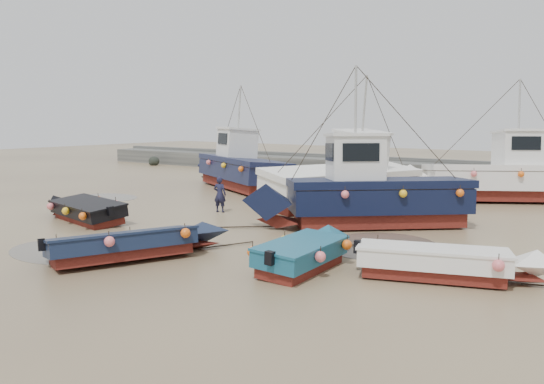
{
  "coord_description": "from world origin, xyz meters",
  "views": [
    {
      "loc": [
        13.31,
        -13.06,
        4.21
      ],
      "look_at": [
        1.51,
        3.44,
        1.4
      ],
      "focal_mm": 35.0,
      "sensor_mm": 36.0,
      "label": 1
    }
  ],
  "objects_px": {
    "cabin_boat_3": "(511,175)",
    "person": "(220,212)",
    "dinghy_2": "(307,248)",
    "cabin_boat_2": "(363,193)",
    "dinghy_1": "(134,241)",
    "cabin_boat_0": "(237,166)",
    "dinghy_4": "(85,208)",
    "dinghy_3": "(447,260)",
    "cabin_boat_1": "(350,179)"
  },
  "relations": [
    {
      "from": "cabin_boat_0",
      "to": "cabin_boat_2",
      "type": "distance_m",
      "value": 13.17
    },
    {
      "from": "cabin_boat_0",
      "to": "cabin_boat_2",
      "type": "relative_size",
      "value": 1.24
    },
    {
      "from": "dinghy_2",
      "to": "cabin_boat_1",
      "type": "relative_size",
      "value": 0.51
    },
    {
      "from": "dinghy_1",
      "to": "dinghy_3",
      "type": "relative_size",
      "value": 1.06
    },
    {
      "from": "dinghy_2",
      "to": "dinghy_4",
      "type": "distance_m",
      "value": 11.32
    },
    {
      "from": "dinghy_3",
      "to": "dinghy_4",
      "type": "relative_size",
      "value": 0.96
    },
    {
      "from": "cabin_boat_1",
      "to": "dinghy_3",
      "type": "bearing_deg",
      "value": -26.06
    },
    {
      "from": "dinghy_1",
      "to": "cabin_boat_2",
      "type": "distance_m",
      "value": 9.19
    },
    {
      "from": "dinghy_1",
      "to": "dinghy_4",
      "type": "height_order",
      "value": "same"
    },
    {
      "from": "dinghy_1",
      "to": "cabin_boat_1",
      "type": "height_order",
      "value": "cabin_boat_1"
    },
    {
      "from": "dinghy_3",
      "to": "cabin_boat_0",
      "type": "height_order",
      "value": "cabin_boat_0"
    },
    {
      "from": "dinghy_4",
      "to": "cabin_boat_1",
      "type": "bearing_deg",
      "value": -25.54
    },
    {
      "from": "dinghy_1",
      "to": "cabin_boat_0",
      "type": "relative_size",
      "value": 0.6
    },
    {
      "from": "dinghy_3",
      "to": "cabin_boat_2",
      "type": "height_order",
      "value": "cabin_boat_2"
    },
    {
      "from": "dinghy_1",
      "to": "dinghy_3",
      "type": "xyz_separation_m",
      "value": [
        8.39,
        3.37,
        0.01
      ]
    },
    {
      "from": "cabin_boat_2",
      "to": "dinghy_4",
      "type": "bearing_deg",
      "value": 78.72
    },
    {
      "from": "cabin_boat_2",
      "to": "cabin_boat_3",
      "type": "distance_m",
      "value": 10.91
    },
    {
      "from": "dinghy_1",
      "to": "cabin_boat_3",
      "type": "distance_m",
      "value": 20.06
    },
    {
      "from": "dinghy_2",
      "to": "cabin_boat_0",
      "type": "distance_m",
      "value": 18.04
    },
    {
      "from": "cabin_boat_3",
      "to": "person",
      "type": "distance_m",
      "value": 15.11
    },
    {
      "from": "dinghy_1",
      "to": "person",
      "type": "height_order",
      "value": "dinghy_1"
    },
    {
      "from": "cabin_boat_0",
      "to": "dinghy_2",
      "type": "bearing_deg",
      "value": -107.12
    },
    {
      "from": "cabin_boat_1",
      "to": "cabin_boat_3",
      "type": "bearing_deg",
      "value": 70.02
    },
    {
      "from": "dinghy_2",
      "to": "cabin_boat_3",
      "type": "xyz_separation_m",
      "value": [
        1.97,
        16.68,
        0.77
      ]
    },
    {
      "from": "dinghy_4",
      "to": "cabin_boat_0",
      "type": "distance_m",
      "value": 12.08
    },
    {
      "from": "cabin_boat_3",
      "to": "person",
      "type": "xyz_separation_m",
      "value": [
        -9.96,
        -11.28,
        -1.33
      ]
    },
    {
      "from": "dinghy_1",
      "to": "cabin_boat_0",
      "type": "distance_m",
      "value": 16.88
    },
    {
      "from": "dinghy_3",
      "to": "cabin_boat_1",
      "type": "height_order",
      "value": "cabin_boat_1"
    },
    {
      "from": "cabin_boat_2",
      "to": "cabin_boat_3",
      "type": "bearing_deg",
      "value": -58.35
    },
    {
      "from": "dinghy_4",
      "to": "person",
      "type": "distance_m",
      "value": 5.81
    },
    {
      "from": "dinghy_2",
      "to": "cabin_boat_0",
      "type": "xyz_separation_m",
      "value": [
        -12.89,
        12.6,
        0.74
      ]
    },
    {
      "from": "dinghy_2",
      "to": "person",
      "type": "distance_m",
      "value": 9.66
    },
    {
      "from": "dinghy_1",
      "to": "cabin_boat_1",
      "type": "relative_size",
      "value": 0.6
    },
    {
      "from": "dinghy_2",
      "to": "person",
      "type": "xyz_separation_m",
      "value": [
        -7.99,
        5.39,
        -0.56
      ]
    },
    {
      "from": "dinghy_4",
      "to": "cabin_boat_2",
      "type": "bearing_deg",
      "value": -49.9
    },
    {
      "from": "dinghy_2",
      "to": "cabin_boat_2",
      "type": "relative_size",
      "value": 0.63
    },
    {
      "from": "cabin_boat_3",
      "to": "person",
      "type": "bearing_deg",
      "value": -72.35
    },
    {
      "from": "cabin_boat_0",
      "to": "cabin_boat_1",
      "type": "bearing_deg",
      "value": -76.04
    },
    {
      "from": "dinghy_4",
      "to": "cabin_boat_2",
      "type": "height_order",
      "value": "cabin_boat_2"
    },
    {
      "from": "dinghy_3",
      "to": "cabin_boat_3",
      "type": "distance_m",
      "value": 15.61
    },
    {
      "from": "dinghy_1",
      "to": "person",
      "type": "xyz_separation_m",
      "value": [
        -3.2,
        7.59,
        -0.54
      ]
    },
    {
      "from": "cabin_boat_2",
      "to": "cabin_boat_3",
      "type": "relative_size",
      "value": 0.88
    },
    {
      "from": "dinghy_3",
      "to": "person",
      "type": "relative_size",
      "value": 3.7
    },
    {
      "from": "person",
      "to": "dinghy_1",
      "type": "bearing_deg",
      "value": 97.14
    },
    {
      "from": "cabin_boat_0",
      "to": "cabin_boat_2",
      "type": "xyz_separation_m",
      "value": [
        11.56,
        -6.32,
        0.03
      ]
    },
    {
      "from": "dinghy_4",
      "to": "cabin_boat_0",
      "type": "bearing_deg",
      "value": 18.19
    },
    {
      "from": "person",
      "to": "dinghy_4",
      "type": "bearing_deg",
      "value": 39.4
    },
    {
      "from": "dinghy_3",
      "to": "cabin_boat_2",
      "type": "xyz_separation_m",
      "value": [
        -4.93,
        5.1,
        0.8
      ]
    },
    {
      "from": "cabin_boat_2",
      "to": "person",
      "type": "distance_m",
      "value": 6.85
    },
    {
      "from": "cabin_boat_1",
      "to": "cabin_boat_2",
      "type": "bearing_deg",
      "value": -32.5
    }
  ]
}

